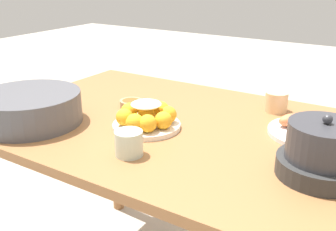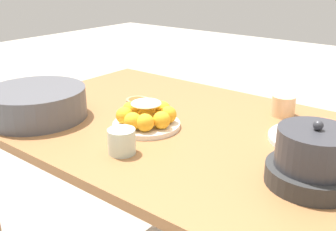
% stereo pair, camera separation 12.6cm
% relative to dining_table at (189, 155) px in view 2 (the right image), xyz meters
% --- Properties ---
extents(dining_table, '(1.41, 0.88, 0.77)m').
position_rel_dining_table_xyz_m(dining_table, '(0.00, 0.00, 0.00)').
color(dining_table, '#936038').
rests_on(dining_table, ground_plane).
extents(cake_plate, '(0.22, 0.22, 0.09)m').
position_rel_dining_table_xyz_m(cake_plate, '(0.11, 0.09, 0.14)').
color(cake_plate, silver).
rests_on(cake_plate, dining_table).
extents(serving_bowl, '(0.34, 0.34, 0.10)m').
position_rel_dining_table_xyz_m(serving_bowl, '(0.46, 0.26, 0.16)').
color(serving_bowl, '#4C4C51').
rests_on(serving_bowl, dining_table).
extents(sauce_bowl, '(0.09, 0.09, 0.02)m').
position_rel_dining_table_xyz_m(sauce_bowl, '(0.28, -0.05, 0.11)').
color(sauce_bowl, tan).
rests_on(sauce_bowl, dining_table).
extents(seafood_platter, '(0.26, 0.26, 0.06)m').
position_rel_dining_table_xyz_m(seafood_platter, '(-0.35, -0.13, 0.12)').
color(seafood_platter, silver).
rests_on(seafood_platter, dining_table).
extents(cup_near, '(0.08, 0.08, 0.07)m').
position_rel_dining_table_xyz_m(cup_near, '(-0.19, -0.29, 0.14)').
color(cup_near, '#DBB27F').
rests_on(cup_near, dining_table).
extents(cup_far, '(0.08, 0.08, 0.07)m').
position_rel_dining_table_xyz_m(cup_far, '(0.04, 0.27, 0.14)').
color(cup_far, beige).
rests_on(cup_far, dining_table).
extents(warming_pot, '(0.22, 0.22, 0.16)m').
position_rel_dining_table_xyz_m(warming_pot, '(-0.44, 0.11, 0.16)').
color(warming_pot, '#2D2D2D').
rests_on(warming_pot, dining_table).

